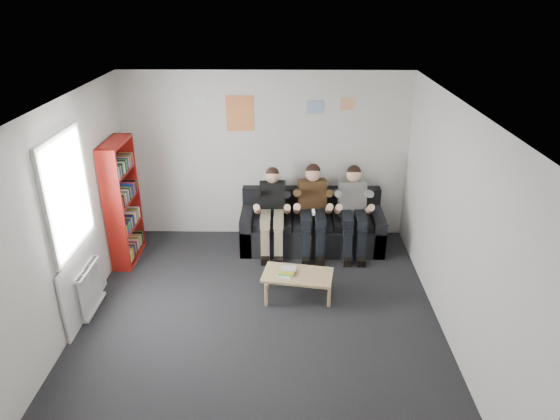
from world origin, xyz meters
name	(u,v)px	position (x,y,z in m)	size (l,w,h in m)	color
room_shell	(258,226)	(0.00, 0.00, 1.35)	(5.00, 5.00, 5.00)	black
sofa	(311,227)	(0.73, 2.08, 0.31)	(2.23, 0.91, 0.86)	black
bookshelf	(123,202)	(-2.08, 1.59, 0.93)	(0.28, 0.84, 1.86)	maroon
coffee_table	(298,277)	(0.48, 0.57, 0.32)	(0.91, 0.50, 0.37)	tan
game_cases	(286,272)	(0.33, 0.57, 0.40)	(0.26, 0.24, 0.06)	silver
person_left	(272,212)	(0.11, 1.88, 0.66)	(0.40, 0.86, 1.33)	black
person_middle	(313,211)	(0.73, 1.87, 0.68)	(0.43, 0.91, 1.38)	#54381C
person_right	(353,212)	(1.35, 1.87, 0.68)	(0.42, 0.89, 1.36)	silver
radiator	(90,288)	(-2.15, 0.20, 0.35)	(0.10, 0.64, 0.60)	white
window	(76,241)	(-2.22, 0.20, 1.03)	(0.05, 1.30, 2.36)	white
poster_large	(240,113)	(-0.40, 2.49, 2.05)	(0.42, 0.01, 0.55)	gold
poster_blue	(315,107)	(0.75, 2.49, 2.15)	(0.25, 0.01, 0.20)	#3878C1
poster_pink	(348,104)	(1.25, 2.49, 2.20)	(0.22, 0.01, 0.18)	#B9397E
poster_sign	(200,100)	(-1.00, 2.49, 2.25)	(0.20, 0.01, 0.14)	white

